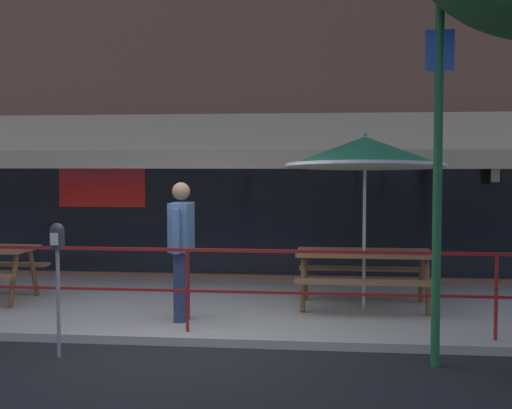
{
  "coord_description": "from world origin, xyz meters",
  "views": [
    {
      "loc": [
        1.72,
        -7.68,
        2.05
      ],
      "look_at": [
        0.65,
        1.6,
        1.5
      ],
      "focal_mm": 50.0,
      "sensor_mm": 36.0,
      "label": 1
    }
  ],
  "objects_px": {
    "patio_umbrella_centre": "(365,153)",
    "pedestrian_walking": "(181,243)",
    "street_sign_pole": "(438,143)",
    "parking_meter_near": "(57,249)",
    "picnic_table_centre": "(364,263)"
  },
  "relations": [
    {
      "from": "patio_umbrella_centre",
      "to": "parking_meter_near",
      "type": "xyz_separation_m",
      "value": [
        -3.27,
        -2.5,
        -1.03
      ]
    },
    {
      "from": "pedestrian_walking",
      "to": "parking_meter_near",
      "type": "bearing_deg",
      "value": -125.02
    },
    {
      "from": "patio_umbrella_centre",
      "to": "street_sign_pole",
      "type": "bearing_deg",
      "value": -75.23
    },
    {
      "from": "pedestrian_walking",
      "to": "parking_meter_near",
      "type": "distance_m",
      "value": 1.75
    },
    {
      "from": "pedestrian_walking",
      "to": "street_sign_pole",
      "type": "height_order",
      "value": "street_sign_pole"
    },
    {
      "from": "pedestrian_walking",
      "to": "parking_meter_near",
      "type": "relative_size",
      "value": 1.2
    },
    {
      "from": "picnic_table_centre",
      "to": "parking_meter_near",
      "type": "distance_m",
      "value": 4.13
    },
    {
      "from": "street_sign_pole",
      "to": "patio_umbrella_centre",
      "type": "bearing_deg",
      "value": 104.77
    },
    {
      "from": "patio_umbrella_centre",
      "to": "parking_meter_near",
      "type": "relative_size",
      "value": 1.67
    },
    {
      "from": "patio_umbrella_centre",
      "to": "pedestrian_walking",
      "type": "relative_size",
      "value": 1.39
    },
    {
      "from": "parking_meter_near",
      "to": "patio_umbrella_centre",
      "type": "bearing_deg",
      "value": 37.43
    },
    {
      "from": "parking_meter_near",
      "to": "street_sign_pole",
      "type": "xyz_separation_m",
      "value": [
        3.9,
        0.12,
        1.1
      ]
    },
    {
      "from": "street_sign_pole",
      "to": "picnic_table_centre",
      "type": "bearing_deg",
      "value": 104.9
    },
    {
      "from": "picnic_table_centre",
      "to": "street_sign_pole",
      "type": "bearing_deg",
      "value": -75.1
    },
    {
      "from": "patio_umbrella_centre",
      "to": "pedestrian_walking",
      "type": "xyz_separation_m",
      "value": [
        -2.26,
        -1.07,
        -1.12
      ]
    }
  ]
}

